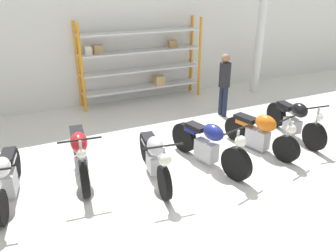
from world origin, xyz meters
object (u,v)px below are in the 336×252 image
Objects in this scene: motorcycle_silver at (154,156)px; motorcycle_blue at (209,145)px; person_browsing at (225,80)px; motorcycle_white at (6,177)px; motorcycle_red at (80,153)px; motorcycle_black at (294,120)px; shelving_rack at (140,61)px; motorcycle_orange at (260,133)px.

motorcycle_blue is at bearing 97.73° from motorcycle_silver.
motorcycle_silver is 3.87m from person_browsing.
motorcycle_silver is at bearing -104.03° from motorcycle_blue.
motorcycle_white is 3.88m from motorcycle_blue.
motorcycle_red reaches higher than motorcycle_black.
person_browsing reaches higher than motorcycle_white.
motorcycle_red is (1.33, 0.19, 0.08)m from motorcycle_white.
motorcycle_blue is (1.23, -0.01, -0.01)m from motorcycle_silver.
shelving_rack is 4.61m from motorcycle_blue.
shelving_rack is at bearing 170.25° from motorcycle_silver.
motorcycle_silver is 0.99× the size of motorcycle_black.
motorcycle_white is 0.98× the size of motorcycle_silver.
motorcycle_orange is (5.25, -0.44, 0.02)m from motorcycle_white.
shelving_rack is 1.94× the size of motorcycle_white.
shelving_rack is 2.22× the size of person_browsing.
shelving_rack is at bearing 144.37° from motorcycle_white.
motorcycle_silver is at bearing 30.82° from person_browsing.
motorcycle_black is at bearing 91.69° from motorcycle_red.
motorcycle_orange is at bearing 87.34° from motorcycle_red.
motorcycle_black is (3.87, 0.26, -0.03)m from motorcycle_silver.
motorcycle_silver is at bearing -102.25° from motorcycle_orange.
motorcycle_red is 0.98× the size of motorcycle_silver.
motorcycle_black is (2.63, 0.27, -0.02)m from motorcycle_blue.
motorcycle_white is 6.48m from motorcycle_black.
motorcycle_orange is at bearing 99.57° from motorcycle_silver.
motorcycle_white is 1.14× the size of person_browsing.
person_browsing is at bearing 154.25° from motorcycle_orange.
shelving_rack is 5.79m from motorcycle_white.
motorcycle_red is 1.05× the size of motorcycle_orange.
person_browsing reaches higher than motorcycle_red.
motorcycle_red is at bearing -119.13° from motorcycle_blue.
person_browsing is at bearing -151.94° from motorcycle_black.
motorcycle_silver is 1.07× the size of motorcycle_orange.
motorcycle_black is (2.40, -4.25, -0.87)m from shelving_rack.
person_browsing is at bearing 115.96° from motorcycle_red.
motorcycle_blue reaches higher than motorcycle_silver.
motorcycle_black is at bearing 82.35° from motorcycle_blue.
motorcycle_orange is at bearing 95.06° from motorcycle_white.
shelving_rack is 4.82m from motorcycle_silver.
shelving_rack is at bearing -143.50° from motorcycle_black.
motorcycle_orange is 1.09× the size of person_browsing.
shelving_rack is 4.96m from motorcycle_black.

